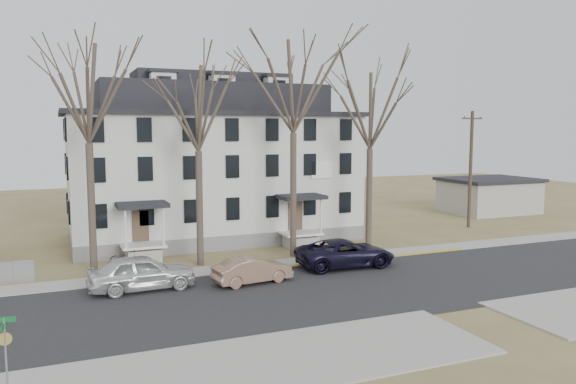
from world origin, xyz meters
name	(u,v)px	position (x,y,z in m)	size (l,w,h in m)	color
ground	(356,301)	(0.00, 0.00, 0.00)	(120.00, 120.00, 0.00)	olive
main_road	(336,290)	(0.00, 2.00, 0.00)	(120.00, 10.00, 0.04)	#27272A
far_sidewalk	(290,264)	(0.00, 8.00, 0.00)	(120.00, 2.00, 0.08)	#A09F97
near_sidewalk_left	(219,372)	(-8.00, -5.00, 0.00)	(20.00, 5.00, 0.08)	#A09F97
yellow_curb	(370,260)	(5.00, 7.10, 0.00)	(14.00, 0.25, 0.06)	gold
boarding_house	(213,165)	(-2.00, 17.95, 5.38)	(20.80, 12.36, 12.05)	slate
distant_building	(489,195)	(26.00, 20.00, 1.68)	(8.50, 6.50, 3.35)	#A09F97
tree_far_left	(87,86)	(-11.00, 9.80, 10.34)	(8.40, 8.40, 13.72)	#473B31
tree_mid_left	(198,102)	(-5.00, 9.80, 9.60)	(7.80, 7.80, 12.74)	#473B31
tree_center	(293,79)	(1.00, 9.80, 11.08)	(9.00, 9.00, 14.70)	#473B31
tree_mid_right	(371,105)	(6.50, 9.80, 9.60)	(7.80, 7.80, 12.74)	#473B31
utility_pole_far	(471,168)	(18.50, 14.00, 4.90)	(2.00, 0.28, 9.50)	#3D3023
car_silver	(142,273)	(-8.97, 5.67, 0.89)	(2.11, 5.23, 1.78)	silver
car_tan	(252,271)	(-3.47, 4.75, 0.69)	(1.46, 4.18, 1.38)	#886451
car_navy	(345,254)	(2.69, 5.99, 0.81)	(2.68, 5.82, 1.62)	black
bicycle_left	(126,258)	(-9.11, 11.29, 0.48)	(0.64, 1.83, 0.96)	black
street_sign	(5,343)	(-14.36, -4.07, 1.62)	(0.69, 0.69, 2.42)	gray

